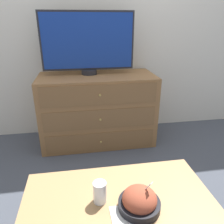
% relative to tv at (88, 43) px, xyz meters
% --- Properties ---
extents(ground_plane, '(12.00, 12.00, 0.00)m').
position_rel_tv_xyz_m(ground_plane, '(0.18, 0.24, -1.12)').
color(ground_plane, '#474C56').
extents(wall_back, '(12.00, 0.05, 2.60)m').
position_rel_tv_xyz_m(wall_back, '(0.18, 0.26, 0.18)').
color(wall_back, silver).
rests_on(wall_back, ground_plane).
extents(dresser, '(1.26, 0.58, 0.79)m').
position_rel_tv_xyz_m(dresser, '(0.08, -0.07, -0.73)').
color(dresser, olive).
rests_on(dresser, ground_plane).
extents(tv, '(0.97, 0.17, 0.64)m').
position_rel_tv_xyz_m(tv, '(0.00, 0.00, 0.00)').
color(tv, '#232328').
rests_on(tv, dresser).
extents(coffee_table, '(1.03, 0.52, 0.45)m').
position_rel_tv_xyz_m(coffee_table, '(0.05, -1.48, -0.73)').
color(coffee_table, tan).
rests_on(coffee_table, ground_plane).
extents(takeout_bowl, '(0.21, 0.21, 0.17)m').
position_rel_tv_xyz_m(takeout_bowl, '(0.14, -1.58, -0.63)').
color(takeout_bowl, black).
rests_on(takeout_bowl, coffee_table).
extents(drink_cup, '(0.07, 0.07, 0.12)m').
position_rel_tv_xyz_m(drink_cup, '(-0.05, -1.50, -0.62)').
color(drink_cup, '#9E6638').
rests_on(drink_cup, coffee_table).
extents(napkin, '(0.14, 0.14, 0.00)m').
position_rel_tv_xyz_m(napkin, '(0.06, -1.62, -0.67)').
color(napkin, white).
rests_on(napkin, coffee_table).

